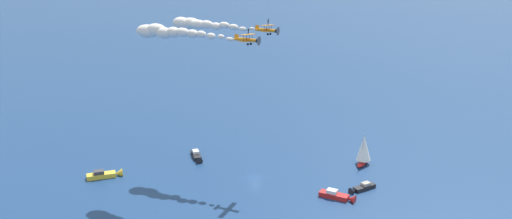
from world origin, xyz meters
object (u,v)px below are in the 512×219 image
at_px(motorboat_far_port, 339,196).
at_px(wingwalker_wingman, 248,31).
at_px(sailboat_near_centre, 364,150).
at_px(biplane_wingman, 248,39).
at_px(biplane_lead, 268,30).
at_px(motorboat_offshore, 361,188).
at_px(wingwalker_lead, 268,22).
at_px(motorboat_trailing, 197,156).
at_px(motorboat_inshore, 106,174).

distance_m(motorboat_far_port, wingwalker_wingman, 49.29).
height_order(sailboat_near_centre, biplane_wingman, biplane_wingman).
height_order(biplane_lead, biplane_wingman, biplane_wingman).
bearing_deg(biplane_wingman, motorboat_offshore, 106.31).
height_order(sailboat_near_centre, wingwalker_lead, wingwalker_lead).
height_order(motorboat_far_port, motorboat_offshore, motorboat_far_port).
relative_size(motorboat_far_port, biplane_wingman, 1.33).
height_order(motorboat_far_port, wingwalker_lead, wingwalker_lead).
xyz_separation_m(sailboat_near_centre, motorboat_trailing, (9.85, -48.90, -3.88)).
bearing_deg(motorboat_far_port, motorboat_trailing, -107.77).
distance_m(motorboat_far_port, wingwalker_lead, 50.35).
bearing_deg(wingwalker_wingman, motorboat_trailing, -127.08).
relative_size(motorboat_trailing, biplane_lead, 1.12).
bearing_deg(biplane_wingman, motorboat_trailing, -127.70).
xyz_separation_m(sailboat_near_centre, wingwalker_wingman, (25.96, -27.59, 39.14)).
relative_size(motorboat_far_port, wingwalker_lead, 5.58).
xyz_separation_m(sailboat_near_centre, motorboat_far_port, (24.42, -3.42, -3.80)).
xyz_separation_m(biplane_lead, biplane_wingman, (15.68, -0.91, 0.62)).
distance_m(motorboat_trailing, wingwalker_wingman, 50.65).
xyz_separation_m(wingwalker_lead, wingwalker_wingman, (15.69, -0.91, 0.58)).
bearing_deg(sailboat_near_centre, biplane_lead, -68.37).
relative_size(sailboat_near_centre, biplane_lead, 1.33).
height_order(sailboat_near_centre, motorboat_trailing, sailboat_near_centre).
relative_size(motorboat_trailing, wingwalker_wingman, 5.49).
height_order(motorboat_inshore, biplane_wingman, biplane_wingman).
height_order(motorboat_inshore, wingwalker_wingman, wingwalker_wingman).
bearing_deg(motorboat_far_port, wingwalker_lead, -121.31).
relative_size(biplane_lead, biplane_wingman, 1.00).
bearing_deg(motorboat_inshore, motorboat_offshore, 99.31).
bearing_deg(biplane_wingman, motorboat_far_port, 94.39).
relative_size(motorboat_trailing, biplane_wingman, 1.12).
distance_m(motorboat_inshore, biplane_wingman, 57.99).
bearing_deg(sailboat_near_centre, wingwalker_wingman, -46.74).
bearing_deg(motorboat_inshore, biplane_wingman, 94.15).
xyz_separation_m(motorboat_inshore, biplane_wingman, (-2.98, 41.12, 40.79)).
bearing_deg(motorboat_trailing, biplane_lead, 88.05).
bearing_deg(biplane_lead, wingwalker_lead, 169.94).
distance_m(sailboat_near_centre, motorboat_offshore, 18.22).
bearing_deg(biplane_lead, motorboat_inshore, -66.06).
bearing_deg(motorboat_offshore, wingwalker_lead, -104.74).
height_order(motorboat_trailing, wingwalker_wingman, wingwalker_wingman).
height_order(biplane_wingman, wingwalker_wingman, wingwalker_wingman).
bearing_deg(wingwalker_wingman, motorboat_inshore, -85.41).
xyz_separation_m(motorboat_offshore, biplane_wingman, (8.56, -29.26, 40.93)).
bearing_deg(motorboat_trailing, motorboat_far_port, 72.23).
height_order(sailboat_near_centre, biplane_lead, biplane_lead).
relative_size(motorboat_trailing, wingwalker_lead, 4.72).
xyz_separation_m(motorboat_inshore, motorboat_trailing, (-19.42, 19.86, -0.11)).
bearing_deg(motorboat_offshore, biplane_wingman, -73.69).
bearing_deg(wingwalker_wingman, motorboat_offshore, 105.76).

